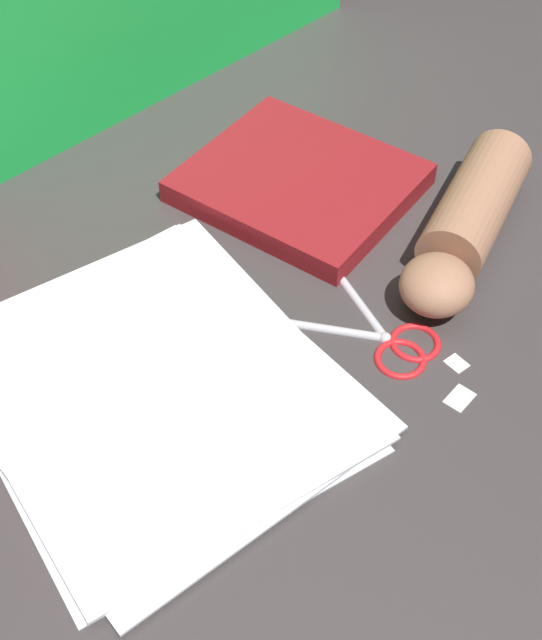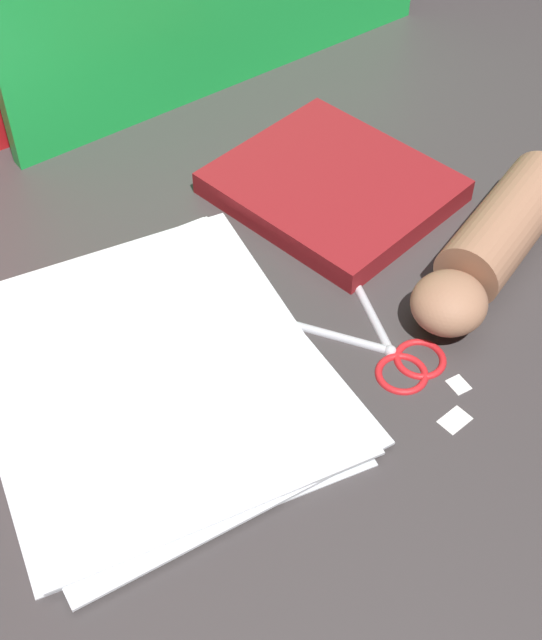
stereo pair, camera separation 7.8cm
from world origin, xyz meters
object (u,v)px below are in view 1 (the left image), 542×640
at_px(book_closed, 299,183).
at_px(paper_stack, 152,387).
at_px(hand_forearm, 469,224).
at_px(scissors, 387,336).

bearing_deg(book_closed, paper_stack, -151.61).
height_order(paper_stack, hand_forearm, hand_forearm).
xyz_separation_m(book_closed, hand_forearm, (0.08, -0.18, 0.02)).
height_order(paper_stack, scissors, paper_stack).
bearing_deg(book_closed, scissors, -105.96).
xyz_separation_m(paper_stack, book_closed, (0.28, 0.15, 0.01)).
distance_m(paper_stack, book_closed, 0.32).
relative_size(paper_stack, book_closed, 1.27).
xyz_separation_m(book_closed, scissors, (-0.06, -0.23, -0.01)).
bearing_deg(scissors, paper_stack, 160.66).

